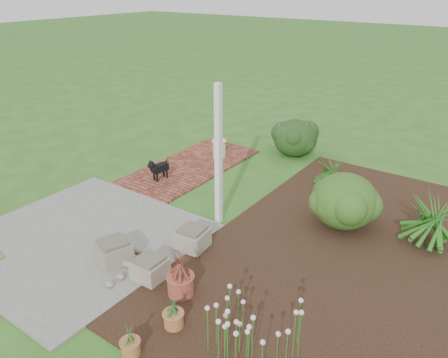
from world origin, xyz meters
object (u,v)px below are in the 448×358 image
Objects in this scene: stone_trough_near at (114,252)px; evergreen_shrub at (344,199)px; black_dog at (158,168)px; cream_ceramic_urn at (219,149)px.

stone_trough_near is 3.93m from evergreen_shrub.
stone_trough_near is 0.86× the size of black_dog.
stone_trough_near is 4.57m from cream_ceramic_urn.
evergreen_shrub is at bearing 16.82° from black_dog.
black_dog is 1.85m from cream_ceramic_urn.
black_dog is at bearing -98.73° from cream_ceramic_urn.
evergreen_shrub is (3.91, 0.51, 0.20)m from black_dog.
cream_ceramic_urn is at bearing 90.59° from black_dog.
cream_ceramic_urn is (-1.22, 4.40, 0.05)m from stone_trough_near.
black_dog reaches higher than stone_trough_near.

